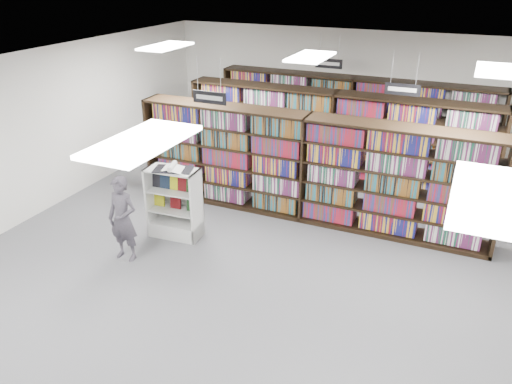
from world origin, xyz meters
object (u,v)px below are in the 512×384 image
at_px(bookshelf_row_near, 306,168).
at_px(endcap_display, 176,212).
at_px(open_book, 173,168).
at_px(shopper, 123,219).

height_order(bookshelf_row_near, endcap_display, bookshelf_row_near).
xyz_separation_m(bookshelf_row_near, open_book, (-1.91, -1.69, 0.32)).
relative_size(bookshelf_row_near, shopper, 4.65).
bearing_deg(open_book, shopper, -128.04).
bearing_deg(shopper, bookshelf_row_near, 49.55).
xyz_separation_m(endcap_display, shopper, (-0.36, -1.05, 0.29)).
distance_m(endcap_display, open_book, 0.91).
relative_size(bookshelf_row_near, endcap_display, 5.24).
relative_size(endcap_display, open_book, 1.75).
relative_size(open_book, shopper, 0.51).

